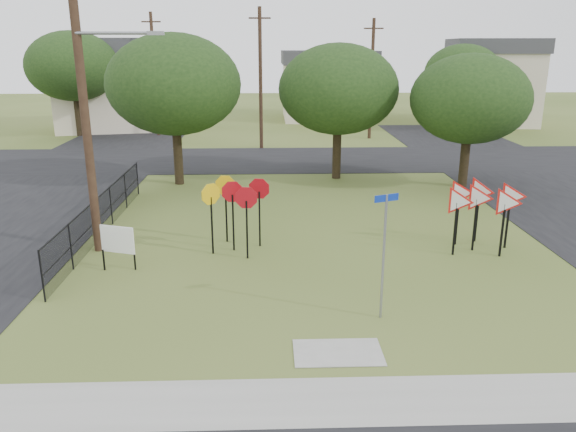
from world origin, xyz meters
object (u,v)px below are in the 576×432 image
object	(u,v)px
stop_sign_cluster	(235,199)
yield_sign_cluster	(481,200)
info_board	(118,241)
street_name_sign	(384,249)

from	to	relation	value
stop_sign_cluster	yield_sign_cluster	world-z (taller)	stop_sign_cluster
yield_sign_cluster	stop_sign_cluster	bearing A→B (deg)	178.48
stop_sign_cluster	info_board	size ratio (longest dim) A/B	1.70
info_board	stop_sign_cluster	bearing A→B (deg)	25.52
yield_sign_cluster	info_board	bearing A→B (deg)	-172.90
info_board	street_name_sign	bearing A→B (deg)	-24.74
stop_sign_cluster	yield_sign_cluster	xyz separation A→B (m)	(8.18, -0.22, -0.06)
stop_sign_cluster	street_name_sign	bearing A→B (deg)	-52.33
stop_sign_cluster	info_board	xyz separation A→B (m)	(-3.50, -1.67, -0.85)
stop_sign_cluster	info_board	distance (m)	3.97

